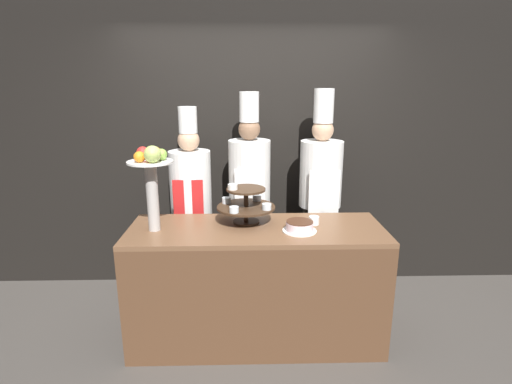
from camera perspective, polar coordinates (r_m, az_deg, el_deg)
name	(u,v)px	position (r m, az deg, el deg)	size (l,w,h in m)	color
ground_plane	(258,364)	(3.16, 0.23, -23.40)	(14.00, 14.00, 0.00)	#47423D
wall_back	(254,145)	(3.88, -0.36, 6.73)	(10.00, 0.06, 2.80)	black
buffet_counter	(256,284)	(3.19, 0.05, -12.98)	(1.91, 0.69, 0.93)	brown
tiered_stand	(246,204)	(3.06, -1.49, -1.69)	(0.45, 0.45, 0.32)	#3D2819
fruit_pedestal	(151,172)	(2.92, -14.73, 2.77)	(0.32, 0.32, 0.64)	#B2ADA8
cake_round	(300,226)	(2.93, 6.24, -4.92)	(0.25, 0.25, 0.08)	white
cup_white	(314,220)	(3.09, 8.29, -4.04)	(0.08, 0.08, 0.06)	white
chef_left	(191,199)	(3.64, -9.25, -0.99)	(0.37, 0.37, 1.78)	#38332D
chef_center_left	(250,191)	(3.59, -0.93, 0.13)	(0.37, 0.37, 1.91)	#38332D
chef_center_right	(320,191)	(3.65, 9.14, 0.18)	(0.38, 0.38, 1.93)	#38332D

